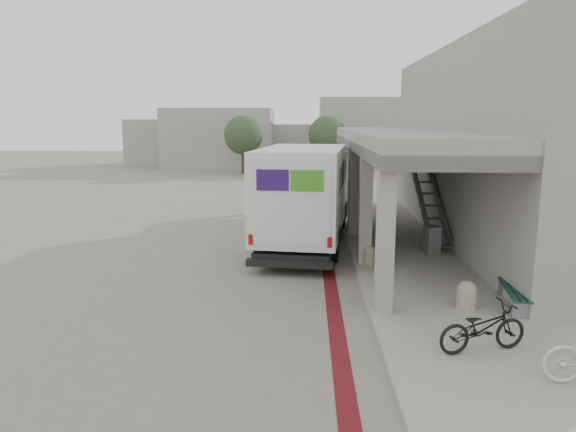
{
  "coord_description": "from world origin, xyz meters",
  "views": [
    {
      "loc": [
        0.36,
        -14.72,
        4.39
      ],
      "look_at": [
        -0.21,
        0.22,
        1.6
      ],
      "focal_mm": 32.0,
      "sensor_mm": 36.0,
      "label": 1
    }
  ],
  "objects_px": {
    "fedex_truck": "(306,193)",
    "bicycle_black": "(483,328)",
    "utility_cabinet": "(432,240)",
    "bench": "(514,294)"
  },
  "relations": [
    {
      "from": "fedex_truck",
      "to": "bicycle_black",
      "type": "distance_m",
      "value": 9.53
    },
    {
      "from": "bench",
      "to": "utility_cabinet",
      "type": "bearing_deg",
      "value": 108.22
    },
    {
      "from": "utility_cabinet",
      "to": "fedex_truck",
      "type": "bearing_deg",
      "value": 148.29
    },
    {
      "from": "bench",
      "to": "utility_cabinet",
      "type": "height_order",
      "value": "utility_cabinet"
    },
    {
      "from": "fedex_truck",
      "to": "bicycle_black",
      "type": "bearing_deg",
      "value": -62.68
    },
    {
      "from": "fedex_truck",
      "to": "utility_cabinet",
      "type": "distance_m",
      "value": 4.58
    },
    {
      "from": "utility_cabinet",
      "to": "bench",
      "type": "bearing_deg",
      "value": -90.71
    },
    {
      "from": "bench",
      "to": "bicycle_black",
      "type": "height_order",
      "value": "bicycle_black"
    },
    {
      "from": "bench",
      "to": "bicycle_black",
      "type": "distance_m",
      "value": 2.89
    },
    {
      "from": "bicycle_black",
      "to": "utility_cabinet",
      "type": "bearing_deg",
      "value": -21.99
    }
  ]
}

